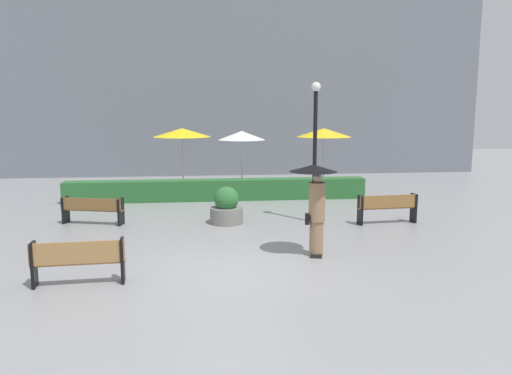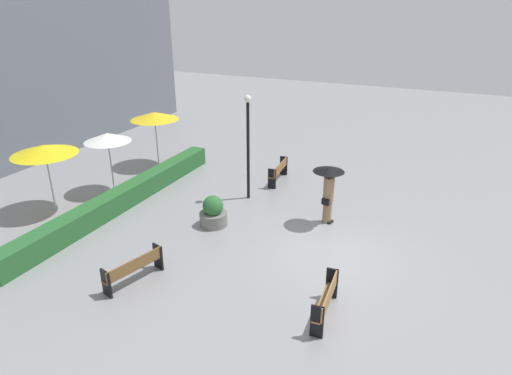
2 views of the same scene
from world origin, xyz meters
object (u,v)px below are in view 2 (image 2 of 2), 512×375
(bench_far_left, at_px, (134,268))
(patio_umbrella_yellow, at_px, (44,150))
(patio_umbrella_yellow_far, at_px, (154,116))
(lamp_post, at_px, (248,138))
(patio_umbrella_white, at_px, (107,138))
(planter_pot, at_px, (213,213))
(pedestrian_with_umbrella, at_px, (328,185))
(bench_far_right, at_px, (279,170))
(bench_near_left, at_px, (327,299))

(bench_far_left, xyz_separation_m, patio_umbrella_yellow, (2.49, 5.78, 1.95))
(patio_umbrella_yellow_far, bearing_deg, lamp_post, -106.48)
(lamp_post, height_order, patio_umbrella_white, lamp_post)
(planter_pot, bearing_deg, pedestrian_with_umbrella, -62.67)
(patio_umbrella_yellow_far, bearing_deg, pedestrian_with_umbrella, -105.00)
(pedestrian_with_umbrella, relative_size, patio_umbrella_yellow, 0.82)
(bench_far_left, distance_m, pedestrian_with_umbrella, 7.09)
(pedestrian_with_umbrella, xyz_separation_m, patio_umbrella_yellow, (-3.35, 9.69, 0.98))
(bench_far_right, bearing_deg, bench_near_left, -150.52)
(bench_far_right, xyz_separation_m, patio_umbrella_yellow_far, (-0.48, 6.10, 1.89))
(patio_umbrella_white, bearing_deg, pedestrian_with_umbrella, -83.84)
(pedestrian_with_umbrella, distance_m, patio_umbrella_white, 9.01)
(lamp_post, bearing_deg, planter_pot, 177.36)
(planter_pot, xyz_separation_m, patio_umbrella_yellow_far, (4.31, 5.52, 1.95))
(bench_near_left, bearing_deg, pedestrian_with_umbrella, 16.23)
(pedestrian_with_umbrella, relative_size, patio_umbrella_white, 0.85)
(bench_far_right, distance_m, patio_umbrella_yellow, 9.35)
(patio_umbrella_yellow, xyz_separation_m, patio_umbrella_white, (2.39, -0.78, -0.09))
(bench_far_right, height_order, patio_umbrella_yellow, patio_umbrella_yellow)
(planter_pot, height_order, patio_umbrella_white, patio_umbrella_white)
(bench_near_left, relative_size, planter_pot, 1.60)
(bench_far_left, distance_m, planter_pot, 3.98)
(patio_umbrella_yellow, bearing_deg, patio_umbrella_white, -18.13)
(pedestrian_with_umbrella, bearing_deg, bench_far_left, 146.18)
(bench_far_right, relative_size, patio_umbrella_yellow, 0.71)
(bench_far_right, bearing_deg, patio_umbrella_white, 123.42)
(bench_far_left, bearing_deg, patio_umbrella_white, 45.75)
(pedestrian_with_umbrella, height_order, patio_umbrella_yellow_far, patio_umbrella_yellow_far)
(bench_far_left, bearing_deg, bench_far_right, -5.78)
(pedestrian_with_umbrella, height_order, patio_umbrella_yellow, patio_umbrella_yellow)
(patio_umbrella_yellow, xyz_separation_m, patio_umbrella_yellow_far, (5.79, -0.57, -0.00))
(bench_far_right, relative_size, planter_pot, 1.65)
(planter_pot, height_order, lamp_post, lamp_post)
(patio_umbrella_white, bearing_deg, patio_umbrella_yellow, 161.87)
(bench_far_left, xyz_separation_m, pedestrian_with_umbrella, (5.84, -3.91, 0.97))
(planter_pot, bearing_deg, bench_far_left, 175.62)
(patio_umbrella_white, bearing_deg, patio_umbrella_yellow_far, 3.53)
(bench_far_right, xyz_separation_m, planter_pot, (-4.79, 0.58, -0.06))
(pedestrian_with_umbrella, xyz_separation_m, patio_umbrella_white, (-0.96, 8.91, 0.89))
(bench_far_left, height_order, patio_umbrella_yellow, patio_umbrella_yellow)
(bench_near_left, xyz_separation_m, patio_umbrella_yellow_far, (7.45, 10.58, 1.89))
(patio_umbrella_yellow, distance_m, patio_umbrella_white, 2.51)
(pedestrian_with_umbrella, bearing_deg, bench_near_left, -163.77)
(pedestrian_with_umbrella, bearing_deg, bench_far_right, 45.98)
(bench_far_left, bearing_deg, patio_umbrella_yellow, 66.74)
(bench_far_right, xyz_separation_m, pedestrian_with_umbrella, (-2.92, -3.02, 0.92))
(bench_far_left, relative_size, patio_umbrella_white, 0.75)
(bench_far_left, bearing_deg, pedestrian_with_umbrella, -33.82)
(patio_umbrella_yellow, bearing_deg, bench_near_left, -98.44)
(bench_far_right, bearing_deg, bench_far_left, 174.22)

